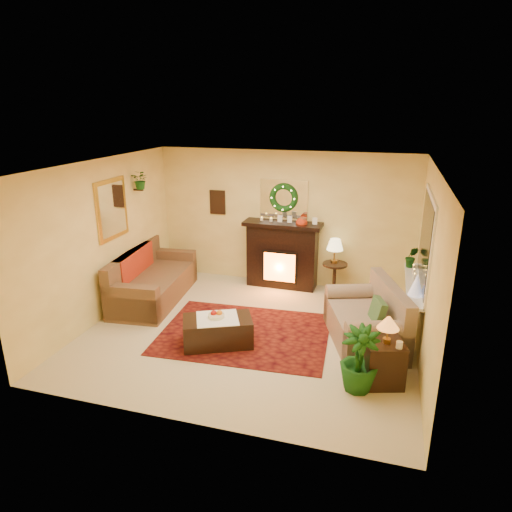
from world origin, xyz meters
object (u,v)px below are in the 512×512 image
(sofa, at_px, (154,277))
(end_table_square, at_px, (382,364))
(side_table_round, at_px, (334,277))
(coffee_table, at_px, (218,332))
(loveseat, at_px, (365,316))
(fireplace, at_px, (282,259))

(sofa, bearing_deg, end_table_square, -26.86)
(side_table_round, bearing_deg, sofa, -159.00)
(sofa, xyz_separation_m, coffee_table, (1.70, -1.24, -0.22))
(side_table_round, bearing_deg, coffee_table, -120.12)
(coffee_table, bearing_deg, side_table_round, 35.16)
(sofa, height_order, end_table_square, sofa)
(sofa, bearing_deg, side_table_round, 15.08)
(side_table_round, height_order, end_table_square, side_table_round)
(sofa, bearing_deg, coffee_table, -41.96)
(sofa, height_order, loveseat, sofa)
(fireplace, relative_size, loveseat, 0.85)
(fireplace, relative_size, side_table_round, 2.21)
(sofa, relative_size, side_table_round, 3.53)
(fireplace, bearing_deg, end_table_square, -54.45)
(sofa, distance_m, loveseat, 3.81)
(fireplace, xyz_separation_m, coffee_table, (-0.38, -2.54, -0.34))
(side_table_round, bearing_deg, fireplace, 173.84)
(fireplace, bearing_deg, sofa, -147.11)
(loveseat, xyz_separation_m, coffee_table, (-2.07, -0.69, -0.21))
(sofa, xyz_separation_m, end_table_square, (4.06, -1.56, -0.16))
(side_table_round, distance_m, end_table_square, 2.91)
(coffee_table, bearing_deg, end_table_square, -32.40)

